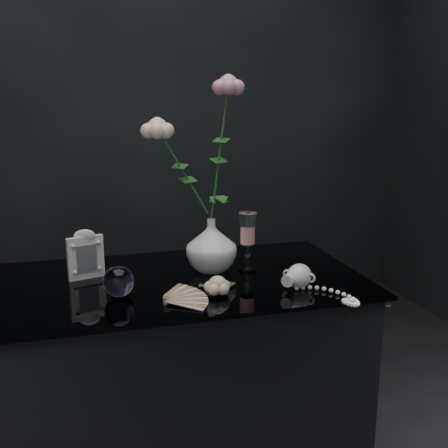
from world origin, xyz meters
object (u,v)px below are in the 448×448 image
object	(u,v)px
vase	(211,245)
paperweight	(119,282)
loose_rose	(218,286)
wine_glass	(248,242)
picture_frame	(86,254)
pearl_jar	(299,275)

from	to	relation	value
vase	paperweight	bearing A→B (deg)	-153.18
vase	loose_rose	xyz separation A→B (m)	(-0.03, -0.20, -0.05)
vase	wine_glass	xyz separation A→B (m)	(0.11, -0.03, 0.01)
loose_rose	wine_glass	bearing A→B (deg)	38.27
wine_glass	paperweight	xyz separation A→B (m)	(-0.39, -0.12, -0.05)
picture_frame	loose_rose	size ratio (longest dim) A/B	0.94
paperweight	pearl_jar	world-z (taller)	paperweight
vase	wine_glass	bearing A→B (deg)	-13.98
vase	loose_rose	distance (m)	0.21
wine_glass	pearl_jar	size ratio (longest dim) A/B	0.73
picture_frame	loose_rose	xyz separation A→B (m)	(0.33, -0.23, -0.05)
picture_frame	paperweight	world-z (taller)	picture_frame
picture_frame	vase	bearing A→B (deg)	-20.99
loose_rose	pearl_jar	bearing A→B (deg)	-13.40
wine_glass	paperweight	bearing A→B (deg)	-163.17
picture_frame	pearl_jar	xyz separation A→B (m)	(0.56, -0.23, -0.04)
vase	paperweight	world-z (taller)	vase
paperweight	pearl_jar	distance (m)	0.49
vase	picture_frame	bearing A→B (deg)	175.66
picture_frame	loose_rose	world-z (taller)	picture_frame
wine_glass	picture_frame	bearing A→B (deg)	173.46
picture_frame	paperweight	distance (m)	0.19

